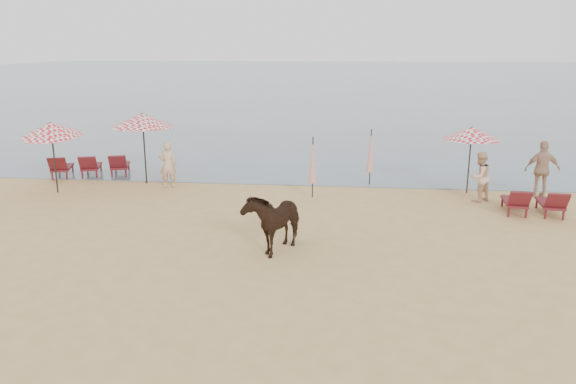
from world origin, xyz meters
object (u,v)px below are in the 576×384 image
Objects in this scene: umbrella_open_left_b at (51,129)px; beachgoer_right_b at (542,169)px; beachgoer_right_a at (479,177)px; umbrella_closed_right at (371,151)px; umbrella_open_right at (472,133)px; umbrella_closed_left at (313,160)px; umbrella_open_left_a at (143,120)px; lounger_cluster_left at (90,166)px; lounger_cluster_right at (534,202)px; beachgoer_left at (168,165)px; cow at (274,220)px.

umbrella_open_left_b is 15.95m from beachgoer_right_b.
umbrella_closed_right is at bearing -66.14° from beachgoer_right_a.
umbrella_open_right is 1.41× the size of beachgoer_right_a.
umbrella_open_left_a is at bearing 168.47° from umbrella_closed_left.
umbrella_open_left_b is 13.70m from umbrella_open_right.
umbrella_closed_right is at bearing 177.86° from umbrella_open_right.
lounger_cluster_left is 1.79× the size of lounger_cluster_right.
umbrella_open_right is 1.39× the size of beachgoer_left.
umbrella_closed_left is (-5.09, -1.09, -0.79)m from umbrella_open_right.
umbrella_open_right reaches higher than cow.
lounger_cluster_right is at bearing 156.39° from beachgoer_left.
umbrella_open_right is 5.27m from umbrella_closed_left.
beachgoer_right_b is at bearing 73.56° from lounger_cluster_right.
beachgoer_left is at bearing 150.57° from cow.
lounger_cluster_left is at bearing 178.96° from umbrella_closed_right.
umbrella_closed_right is at bearing -1.55° from umbrella_open_left_b.
beachgoer_right_b is (15.87, 1.10, -1.20)m from umbrella_open_left_b.
cow is (-0.62, -4.83, -0.47)m from umbrella_closed_left.
lounger_cluster_left is 1.22× the size of umbrella_open_left_a.
umbrella_open_left_b is (-0.09, -2.35, 1.71)m from lounger_cluster_left.
umbrella_open_left_b reaches higher than cow.
umbrella_closed_left is (8.54, 0.29, -0.91)m from umbrella_open_left_b.
beachgoer_right_a is (5.23, 0.09, -0.43)m from umbrella_closed_left.
beachgoer_right_b is at bearing 6.30° from umbrella_closed_left.
umbrella_closed_left is at bearing -11.31° from umbrella_open_left_b.
lounger_cluster_right is 0.96× the size of cow.
umbrella_open_left_a is 8.24m from cow.
umbrella_closed_right is (10.43, 2.16, -0.91)m from umbrella_open_left_b.
beachgoer_left is (-6.92, -1.12, -0.42)m from umbrella_closed_right.
beachgoer_right_a is 2.23m from beachgoer_right_b.
beachgoer_right_a is at bearing -70.64° from umbrella_open_right.
lounger_cluster_left is 1.24× the size of umbrella_open_left_b.
umbrella_open_left_a reaches higher than beachgoer_right_b.
umbrella_open_left_a reaches higher than cow.
lounger_cluster_right is 6.68m from umbrella_closed_left.
umbrella_open_right is at bearing 168.21° from beachgoer_left.
umbrella_open_left_b reaches higher than beachgoer_right_a.
beachgoer_left is 10.28m from beachgoer_right_a.
umbrella_open_right is at bearing 12.10° from umbrella_closed_left.
umbrella_open_right is at bearing -7.33° from beachgoer_right_b.
beachgoer_left reaches higher than lounger_cluster_left.
lounger_cluster_left is at bearing -172.53° from umbrella_open_right.
umbrella_open_left_b is at bearing -178.06° from umbrella_closed_left.
beachgoer_right_a reaches higher than lounger_cluster_left.
cow is at bearing -148.04° from lounger_cluster_right.
cow is (-5.72, -5.93, -1.26)m from umbrella_open_right.
beachgoer_right_a is (10.26, -0.66, -0.01)m from beachgoer_left.
cow is 7.65m from beachgoer_right_a.
beachgoer_right_b is at bearing 57.66° from cow.
beachgoer_right_a is (0.14, -1.00, -1.22)m from umbrella_open_right.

